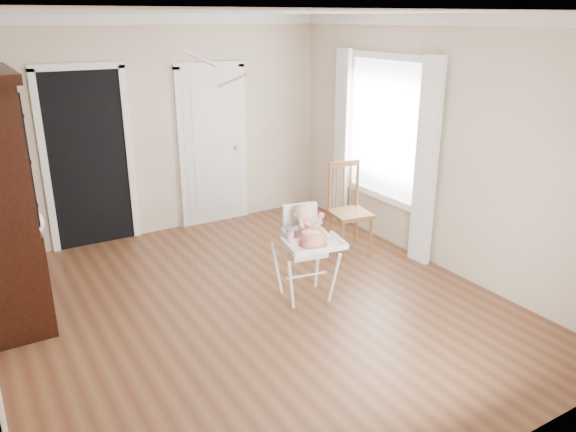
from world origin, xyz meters
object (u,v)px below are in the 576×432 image
high_chair (305,242)px  dining_chair (349,211)px  sippy_cup (290,235)px  cake (313,238)px

high_chair → dining_chair: (1.11, 0.78, -0.10)m
sippy_cup → dining_chair: size_ratio=0.17×
sippy_cup → dining_chair: (1.33, 0.85, -0.25)m
high_chair → dining_chair: bearing=45.7°
cake → dining_chair: dining_chair is taller
sippy_cup → dining_chair: 1.60m
cake → dining_chair: size_ratio=0.26×
high_chair → cake: size_ratio=3.53×
sippy_cup → dining_chair: bearing=32.5°
cake → sippy_cup: (-0.15, 0.16, 0.01)m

